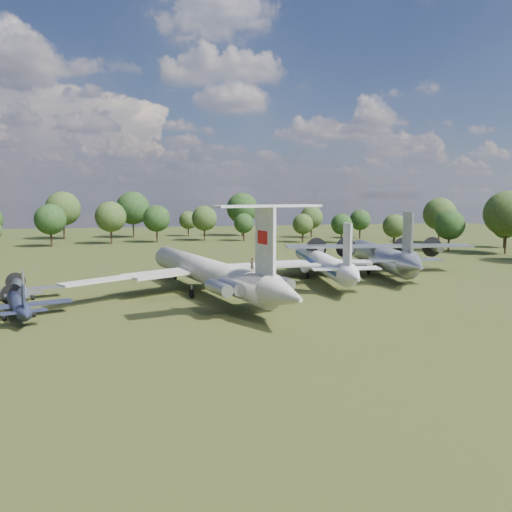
{
  "coord_description": "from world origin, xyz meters",
  "views": [
    {
      "loc": [
        -5.97,
        -70.67,
        13.57
      ],
      "look_at": [
        8.98,
        -1.93,
        5.0
      ],
      "focal_mm": 35.0,
      "sensor_mm": 36.0,
      "label": 1
    }
  ],
  "objects": [
    {
      "name": "small_prop_west",
      "position": [
        -20.19,
        -12.19,
        1.14
      ],
      "size": [
        15.85,
        18.4,
        2.28
      ],
      "primitive_type": null,
      "rotation": [
        0.0,
        0.0,
        0.33
      ],
      "color": "black",
      "rests_on": "ground"
    },
    {
      "name": "person_on_il62",
      "position": [
        5.52,
        -15.71,
        5.74
      ],
      "size": [
        0.71,
        0.66,
        1.64
      ],
      "primitive_type": "imported",
      "rotation": [
        0.0,
        0.0,
        3.75
      ],
      "color": "#8B6647",
      "rests_on": "il62_airliner"
    },
    {
      "name": "small_prop_northwest",
      "position": [
        -22.34,
        -2.12,
        1.12
      ],
      "size": [
        15.32,
        17.95,
        2.24
      ],
      "primitive_type": null,
      "rotation": [
        0.0,
        0.0,
        0.31
      ],
      "color": "#A6A9AE",
      "rests_on": "ground"
    },
    {
      "name": "ground",
      "position": [
        0.0,
        0.0,
        0.0
      ],
      "size": [
        300.0,
        300.0,
        0.0
      ],
      "primitive_type": "plane",
      "color": "#233C14",
      "rests_on": "ground"
    },
    {
      "name": "il62_airliner",
      "position": [
        1.79,
        -2.44,
        2.46
      ],
      "size": [
        50.75,
        58.77,
        4.92
      ],
      "primitive_type": null,
      "rotation": [
        0.0,
        0.0,
        0.27
      ],
      "color": "beige",
      "rests_on": "ground"
    },
    {
      "name": "tu104_jet",
      "position": [
        21.97,
        6.84,
        2.09
      ],
      "size": [
        35.49,
        44.81,
        4.18
      ],
      "primitive_type": null,
      "rotation": [
        0.0,
        0.0,
        -0.1
      ],
      "color": "white",
      "rests_on": "ground"
    },
    {
      "name": "an12_transport",
      "position": [
        33.66,
        9.17,
        2.43
      ],
      "size": [
        37.7,
        41.03,
        4.85
      ],
      "primitive_type": null,
      "rotation": [
        0.0,
        0.0,
        -0.14
      ],
      "color": "#A7AAAF",
      "rests_on": "ground"
    }
  ]
}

